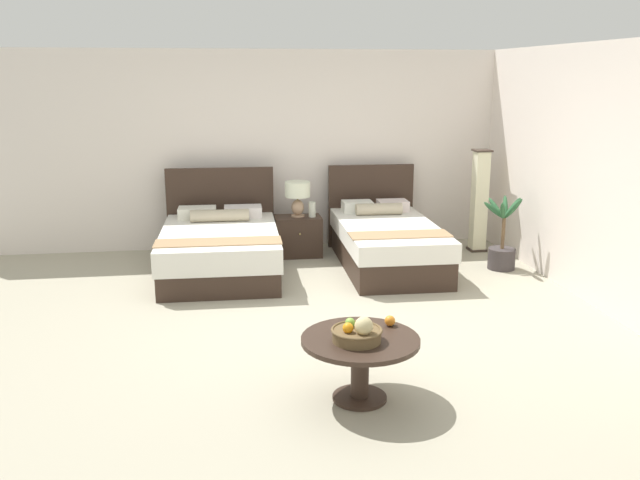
{
  "coord_description": "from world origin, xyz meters",
  "views": [
    {
      "loc": [
        -0.94,
        -5.94,
        2.31
      ],
      "look_at": [
        -0.0,
        0.53,
        0.69
      ],
      "focal_mm": 37.57,
      "sensor_mm": 36.0,
      "label": 1
    }
  ],
  "objects_px": {
    "coffee_table": "(360,352)",
    "potted_palm": "(502,248)",
    "bed_near_corner": "(386,242)",
    "vase": "(312,209)",
    "bed_near_window": "(220,248)",
    "fruit_bowl": "(357,333)",
    "loose_apple": "(391,321)",
    "table_lamp": "(298,193)",
    "loose_orange": "(390,321)",
    "floor_lamp_corner": "(479,201)",
    "nightstand": "(298,236)"
  },
  "relations": [
    {
      "from": "loose_orange",
      "to": "bed_near_window",
      "type": "bearing_deg",
      "value": 111.49
    },
    {
      "from": "bed_near_window",
      "to": "vase",
      "type": "xyz_separation_m",
      "value": [
        1.18,
        0.58,
        0.32
      ]
    },
    {
      "from": "bed_near_corner",
      "to": "potted_palm",
      "type": "relative_size",
      "value": 2.38
    },
    {
      "from": "coffee_table",
      "to": "potted_palm",
      "type": "height_order",
      "value": "potted_palm"
    },
    {
      "from": "nightstand",
      "to": "potted_palm",
      "type": "bearing_deg",
      "value": -21.96
    },
    {
      "from": "vase",
      "to": "fruit_bowl",
      "type": "distance_m",
      "value": 4.06
    },
    {
      "from": "coffee_table",
      "to": "loose_orange",
      "type": "xyz_separation_m",
      "value": [
        0.26,
        0.2,
        0.15
      ]
    },
    {
      "from": "bed_near_window",
      "to": "floor_lamp_corner",
      "type": "bearing_deg",
      "value": 8.85
    },
    {
      "from": "bed_near_window",
      "to": "nightstand",
      "type": "height_order",
      "value": "bed_near_window"
    },
    {
      "from": "fruit_bowl",
      "to": "table_lamp",
      "type": "bearing_deg",
      "value": 89.46
    },
    {
      "from": "vase",
      "to": "fruit_bowl",
      "type": "relative_size",
      "value": 0.54
    },
    {
      "from": "potted_palm",
      "to": "bed_near_corner",
      "type": "bearing_deg",
      "value": 165.82
    },
    {
      "from": "bed_near_corner",
      "to": "vase",
      "type": "relative_size",
      "value": 11.17
    },
    {
      "from": "bed_near_corner",
      "to": "coffee_table",
      "type": "relative_size",
      "value": 2.57
    },
    {
      "from": "vase",
      "to": "loose_apple",
      "type": "xyz_separation_m",
      "value": [
        0.09,
        -3.79,
        -0.1
      ]
    },
    {
      "from": "bed_near_window",
      "to": "coffee_table",
      "type": "distance_m",
      "value": 3.56
    },
    {
      "from": "coffee_table",
      "to": "fruit_bowl",
      "type": "relative_size",
      "value": 2.34
    },
    {
      "from": "table_lamp",
      "to": "loose_orange",
      "type": "xyz_separation_m",
      "value": [
        0.26,
        -3.85,
        -0.3
      ]
    },
    {
      "from": "bed_near_window",
      "to": "fruit_bowl",
      "type": "relative_size",
      "value": 5.62
    },
    {
      "from": "coffee_table",
      "to": "vase",
      "type": "bearing_deg",
      "value": 87.38
    },
    {
      "from": "potted_palm",
      "to": "bed_near_window",
      "type": "bearing_deg",
      "value": 174.23
    },
    {
      "from": "floor_lamp_corner",
      "to": "potted_palm",
      "type": "height_order",
      "value": "floor_lamp_corner"
    },
    {
      "from": "table_lamp",
      "to": "fruit_bowl",
      "type": "relative_size",
      "value": 1.24
    },
    {
      "from": "bed_near_corner",
      "to": "loose_orange",
      "type": "xyz_separation_m",
      "value": [
        -0.76,
        -3.21,
        0.22
      ]
    },
    {
      "from": "bed_near_corner",
      "to": "loose_orange",
      "type": "relative_size",
      "value": 27.48
    },
    {
      "from": "nightstand",
      "to": "loose_apple",
      "type": "bearing_deg",
      "value": -85.97
    },
    {
      "from": "floor_lamp_corner",
      "to": "bed_near_corner",
      "type": "bearing_deg",
      "value": -159.01
    },
    {
      "from": "nightstand",
      "to": "vase",
      "type": "height_order",
      "value": "vase"
    },
    {
      "from": "bed_near_window",
      "to": "fruit_bowl",
      "type": "bearing_deg",
      "value": -74.49
    },
    {
      "from": "table_lamp",
      "to": "vase",
      "type": "distance_m",
      "value": 0.28
    },
    {
      "from": "bed_near_corner",
      "to": "floor_lamp_corner",
      "type": "bearing_deg",
      "value": 20.99
    },
    {
      "from": "bed_near_window",
      "to": "potted_palm",
      "type": "bearing_deg",
      "value": -5.77
    },
    {
      "from": "loose_apple",
      "to": "table_lamp",
      "type": "bearing_deg",
      "value": 94.01
    },
    {
      "from": "nightstand",
      "to": "coffee_table",
      "type": "relative_size",
      "value": 0.7
    },
    {
      "from": "nightstand",
      "to": "vase",
      "type": "xyz_separation_m",
      "value": [
        0.18,
        -0.04,
        0.36
      ]
    },
    {
      "from": "vase",
      "to": "potted_palm",
      "type": "relative_size",
      "value": 0.21
    },
    {
      "from": "loose_orange",
      "to": "vase",
      "type": "bearing_deg",
      "value": 91.24
    },
    {
      "from": "fruit_bowl",
      "to": "floor_lamp_corner",
      "type": "relative_size",
      "value": 0.27
    },
    {
      "from": "vase",
      "to": "potted_palm",
      "type": "height_order",
      "value": "potted_palm"
    },
    {
      "from": "fruit_bowl",
      "to": "potted_palm",
      "type": "relative_size",
      "value": 0.4
    },
    {
      "from": "loose_orange",
      "to": "fruit_bowl",
      "type": "bearing_deg",
      "value": -138.76
    },
    {
      "from": "vase",
      "to": "coffee_table",
      "type": "distance_m",
      "value": 4.0
    },
    {
      "from": "loose_apple",
      "to": "nightstand",
      "type": "bearing_deg",
      "value": 94.03
    },
    {
      "from": "loose_orange",
      "to": "bed_near_corner",
      "type": "bearing_deg",
      "value": 76.61
    },
    {
      "from": "loose_apple",
      "to": "bed_near_corner",
      "type": "bearing_deg",
      "value": 76.72
    },
    {
      "from": "loose_orange",
      "to": "floor_lamp_corner",
      "type": "relative_size",
      "value": 0.06
    },
    {
      "from": "nightstand",
      "to": "fruit_bowl",
      "type": "xyz_separation_m",
      "value": [
        -0.04,
        -4.1,
        0.29
      ]
    },
    {
      "from": "bed_near_corner",
      "to": "table_lamp",
      "type": "bearing_deg",
      "value": 148.12
    },
    {
      "from": "loose_orange",
      "to": "coffee_table",
      "type": "bearing_deg",
      "value": -143.27
    },
    {
      "from": "vase",
      "to": "coffee_table",
      "type": "bearing_deg",
      "value": -92.62
    }
  ]
}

